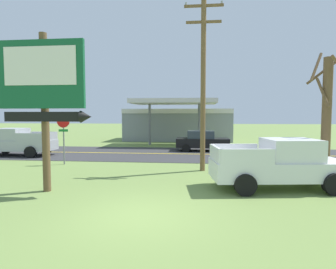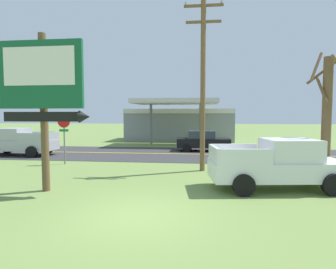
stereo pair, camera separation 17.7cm
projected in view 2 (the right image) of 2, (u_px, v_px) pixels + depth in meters
The scene contains 11 objects.
ground_plane at pixel (136, 216), 8.04m from camera, with size 180.00×180.00×0.00m, color olive.
road_asphalt at pixel (176, 154), 20.92m from camera, with size 140.00×8.00×0.02m, color #333335.
road_centre_line at pixel (176, 154), 20.92m from camera, with size 126.00×0.20×0.01m, color gold.
motel_sign at pixel (43, 87), 10.32m from camera, with size 3.49×0.54×5.90m.
stop_sign at pixel (64, 130), 16.46m from camera, with size 0.80×0.08×2.95m.
utility_pole at pixel (203, 79), 14.33m from camera, with size 1.98×0.26×8.89m.
bare_tree at pixel (327, 114), 12.34m from camera, with size 1.80×1.83×5.76m.
gas_station at pixel (180, 123), 32.69m from camera, with size 12.00×11.50×4.40m.
pickup_white_parked_on_lawn at pixel (279, 164), 10.94m from camera, with size 5.41×2.75×1.96m.
pickup_silver_on_road at pixel (18, 142), 20.18m from camera, with size 5.20×2.24×1.96m.
car_black_mid_lane at pixel (203, 141), 22.61m from camera, with size 4.20×2.00×1.64m.
Camera 2 is at (1.84, -7.70, 2.87)m, focal length 30.01 mm.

